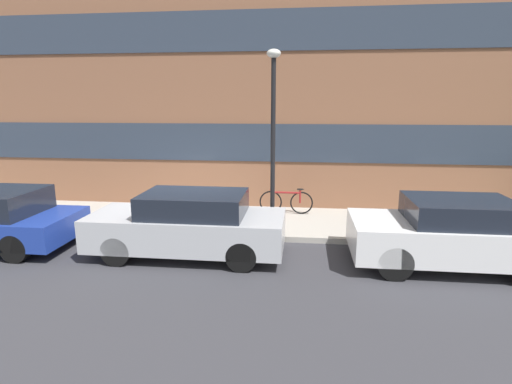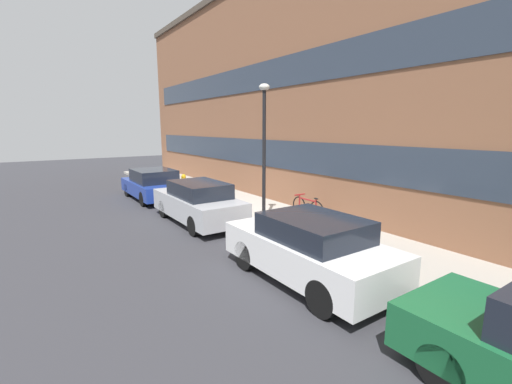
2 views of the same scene
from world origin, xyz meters
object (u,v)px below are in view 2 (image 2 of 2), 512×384
Objects in this scene: parked_car_silver at (198,202)px; lamp_post at (264,138)px; fire_hydrant at (184,182)px; parked_car_white at (309,248)px; parked_car_blue at (153,184)px; bicycle at (308,207)px.

lamp_post reaches higher than parked_car_silver.
parked_car_white is at bearing -8.97° from fire_hydrant.
parked_car_silver is 1.08× the size of parked_car_white.
fire_hydrant is (-10.54, 1.66, -0.17)m from parked_car_white.
parked_car_white reaches higher than fire_hydrant.
lamp_post is (6.88, -0.18, 2.26)m from fire_hydrant.
lamp_post is (1.67, 1.48, 2.11)m from parked_car_silver.
parked_car_blue reaches higher than bicycle.
parked_car_blue is at bearing 0.00° from parked_car_silver.
lamp_post is at bearing 81.51° from bicycle.
lamp_post is (-0.26, -1.62, 2.29)m from bicycle.
parked_car_blue is 2.59× the size of bicycle.
bicycle is at bearing 11.40° from fire_hydrant.
fire_hydrant is (-0.59, 1.66, -0.13)m from parked_car_blue.
bicycle is (-3.40, 3.10, -0.19)m from parked_car_white.
bicycle is at bearing -121.88° from parked_car_silver.
parked_car_blue is at bearing -70.52° from fire_hydrant.
parked_car_white is at bearing -180.00° from parked_car_blue.
parked_car_blue reaches higher than fire_hydrant.
parked_car_silver is 5.47m from fire_hydrant.
bicycle is at bearing -154.66° from parked_car_blue.
fire_hydrant is at bearing -8.97° from parked_car_white.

